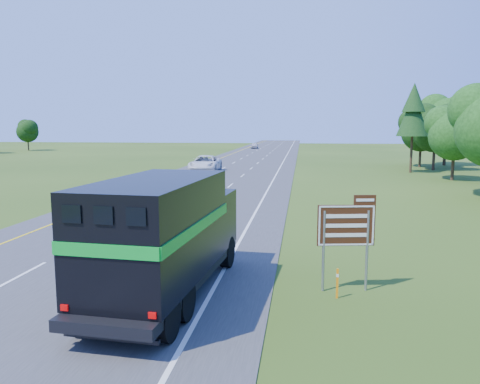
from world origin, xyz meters
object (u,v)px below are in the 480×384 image
(horse_truck, at_px, (165,233))
(white_suv, at_px, (205,164))
(far_car, at_px, (254,146))
(exit_sign, at_px, (347,229))

(horse_truck, relative_size, white_suv, 1.27)
(white_suv, height_order, far_car, white_suv)
(exit_sign, bearing_deg, far_car, 87.73)
(far_car, distance_m, exit_sign, 101.18)
(far_car, relative_size, exit_sign, 1.30)
(white_suv, distance_m, far_car, 60.54)
(horse_truck, bearing_deg, white_suv, 104.45)
(horse_truck, distance_m, white_suv, 41.82)
(white_suv, bearing_deg, exit_sign, -73.62)
(white_suv, height_order, exit_sign, exit_sign)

